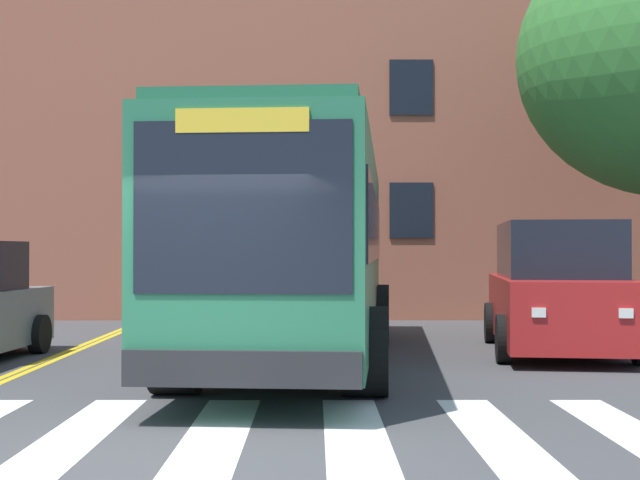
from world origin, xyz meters
TOP-DOWN VIEW (x-y plane):
  - ground_plane at (0.00, 0.00)m, footprint 120.00×120.00m
  - crosswalk at (0.37, 1.02)m, footprint 13.87×3.84m
  - lane_line_yellow_inner at (-3.01, 15.02)m, footprint 0.12×36.00m
  - lane_line_yellow_outer at (-2.85, 15.02)m, footprint 0.12×36.00m
  - city_bus at (1.05, 6.69)m, footprint 3.52×11.16m
  - car_red_far_lane at (5.48, 7.76)m, footprint 2.79×5.30m
  - building_facade at (-2.10, 19.50)m, footprint 43.75×9.39m

SIDE VIEW (x-z plane):
  - ground_plane at x=0.00m, z-range 0.00..0.00m
  - lane_line_yellow_inner at x=-3.01m, z-range 0.00..0.01m
  - lane_line_yellow_outer at x=-2.85m, z-range 0.00..0.01m
  - crosswalk at x=0.37m, z-range 0.00..0.01m
  - car_red_far_lane at x=5.48m, z-range -0.06..2.18m
  - city_bus at x=1.05m, z-range 0.14..3.56m
  - building_facade at x=-2.10m, z-range 0.00..11.09m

